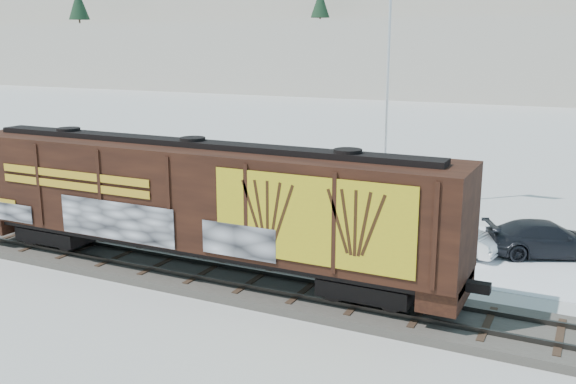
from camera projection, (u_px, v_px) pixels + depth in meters
The scene contains 9 objects.
ground at pixel (253, 288), 22.61m from camera, with size 500.00×500.00×0.00m, color white.
rail_track at pixel (253, 284), 22.58m from camera, with size 50.00×3.40×0.43m.
parking_strip at pixel (334, 233), 29.16m from camera, with size 40.00×8.00×0.03m, color white.
hillside at pixel (561, 15), 141.53m from camera, with size 360.00×110.00×93.00m.
hopper_railcar at pixel (195, 198), 22.93m from camera, with size 19.37×3.06×4.68m.
flagpole at pixel (389, 111), 32.61m from camera, with size 2.30×0.90×13.35m.
car_silver at pixel (228, 209), 30.25m from camera, with size 1.76×4.38×1.49m, color #9D9FA4.
car_white at pixel (448, 236), 26.33m from camera, with size 1.46×4.20×1.38m, color white.
car_dark at pixel (547, 239), 25.86m from camera, with size 1.99×4.89×1.42m, color black.
Camera 1 is at (10.48, -18.53, 8.45)m, focal length 40.00 mm.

